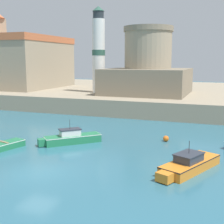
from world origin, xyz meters
TOP-DOWN VIEW (x-y plane):
  - ground_plane at (0.00, 0.00)m, footprint 200.00×200.00m
  - quay_seawall at (0.00, 41.26)m, footprint 120.00×40.00m
  - dinghy_green_0 at (-5.97, 3.68)m, footprint 2.23×4.37m
  - motorboat_green_1 at (-1.31, 7.64)m, footprint 5.03×4.92m
  - motorboat_orange_2 at (10.02, 3.96)m, footprint 3.90×6.39m
  - mooring_buoy at (6.96, 11.44)m, footprint 0.56×0.56m
  - church at (-24.74, 34.15)m, footprint 13.91×17.63m
  - fortress at (0.00, 31.58)m, footprint 12.88×12.88m
  - lighthouse at (-8.00, 30.28)m, footprint 2.14×2.14m

SIDE VIEW (x-z plane):
  - ground_plane at x=0.00m, z-range 0.00..0.00m
  - mooring_buoy at x=6.96m, z-range 0.00..0.56m
  - dinghy_green_0 at x=-5.97m, z-range -0.01..0.66m
  - motorboat_orange_2 at x=10.02m, z-range -0.62..1.59m
  - motorboat_green_1 at x=-1.31m, z-range -0.63..1.66m
  - quay_seawall at x=0.00m, z-range 0.00..2.37m
  - fortress at x=0.00m, z-range 0.65..11.23m
  - church at x=-24.74m, z-range 0.07..15.32m
  - lighthouse at x=-8.00m, z-range 2.18..16.12m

